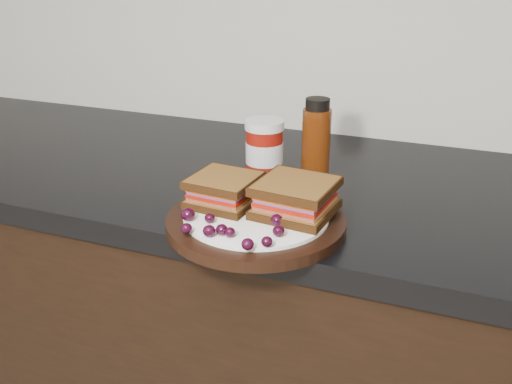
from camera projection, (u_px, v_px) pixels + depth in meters
base_cabinets at (200, 349)px, 1.35m from camera, size 3.96×0.58×0.86m
countertop at (192, 172)px, 1.17m from camera, size 3.98×0.60×0.04m
plate at (256, 222)px, 0.89m from camera, size 0.28×0.28×0.02m
sandwich_left at (224, 190)px, 0.91m from camera, size 0.11×0.11×0.05m
sandwich_right at (296, 198)px, 0.87m from camera, size 0.12×0.12×0.05m
grape_0 at (188, 214)px, 0.86m from camera, size 0.02×0.02×0.02m
grape_1 at (210, 218)px, 0.85m from camera, size 0.02×0.02×0.01m
grape_2 at (187, 228)px, 0.82m from camera, size 0.02×0.02×0.02m
grape_3 at (209, 231)px, 0.81m from camera, size 0.02×0.02×0.02m
grape_4 at (222, 230)px, 0.81m from camera, size 0.02×0.02×0.02m
grape_5 at (230, 232)px, 0.81m from camera, size 0.02×0.02×0.01m
grape_6 at (248, 244)px, 0.77m from camera, size 0.02×0.02×0.02m
grape_7 at (267, 242)px, 0.78m from camera, size 0.02×0.02×0.02m
grape_8 at (279, 231)px, 0.81m from camera, size 0.02×0.02×0.02m
grape_9 at (277, 220)px, 0.84m from camera, size 0.02×0.02×0.02m
grape_10 at (311, 223)px, 0.83m from camera, size 0.02×0.02×0.02m
grape_11 at (294, 215)px, 0.86m from camera, size 0.02×0.02×0.02m
grape_12 at (313, 210)px, 0.88m from camera, size 0.02×0.02×0.02m
grape_13 at (306, 198)px, 0.92m from camera, size 0.02×0.02×0.02m
grape_14 at (234, 190)px, 0.95m from camera, size 0.02×0.02×0.02m
grape_15 at (235, 200)px, 0.91m from camera, size 0.02×0.02×0.02m
grape_16 at (212, 199)px, 0.91m from camera, size 0.02×0.02×0.02m
grape_17 at (212, 204)px, 0.89m from camera, size 0.02×0.02×0.02m
grape_18 at (229, 189)px, 0.95m from camera, size 0.02×0.02×0.02m
grape_19 at (223, 194)px, 0.93m from camera, size 0.02×0.02×0.02m
grape_20 at (213, 204)px, 0.89m from camera, size 0.02×0.02×0.02m
condiment_jar at (264, 148)px, 1.08m from camera, size 0.09×0.09×0.11m
oil_bottle at (316, 138)px, 1.07m from camera, size 0.05×0.05×0.15m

